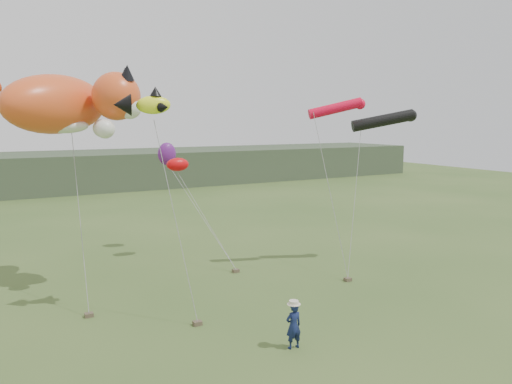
% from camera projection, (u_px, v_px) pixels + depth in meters
% --- Properties ---
extents(ground, '(120.00, 120.00, 0.00)m').
position_uv_depth(ground, '(286.00, 343.00, 17.10)').
color(ground, '#385123').
rests_on(ground, ground).
extents(headland, '(90.00, 13.00, 4.00)m').
position_uv_depth(headland, '(40.00, 173.00, 53.99)').
color(headland, '#2D3D28').
rests_on(headland, ground).
extents(festival_attendant, '(0.59, 0.39, 1.57)m').
position_uv_depth(festival_attendant, '(294.00, 326.00, 16.62)').
color(festival_attendant, '#121C44').
rests_on(festival_attendant, ground).
extents(sandbag_anchors, '(16.60, 5.41, 0.16)m').
position_uv_depth(sandbag_anchors, '(185.00, 306.00, 20.30)').
color(sandbag_anchors, brown).
rests_on(sandbag_anchors, ground).
extents(cat_kite, '(7.38, 5.41, 3.14)m').
position_uv_depth(cat_kite, '(70.00, 103.00, 21.34)').
color(cat_kite, '#E45020').
rests_on(cat_kite, ground).
extents(fish_kite, '(2.19, 1.46, 1.10)m').
position_uv_depth(fish_kite, '(142.00, 104.00, 18.62)').
color(fish_kite, '#F0FF23').
rests_on(fish_kite, ground).
extents(tube_kites, '(5.78, 2.33, 1.75)m').
position_uv_depth(tube_kites, '(370.00, 115.00, 25.52)').
color(tube_kites, black).
rests_on(tube_kites, ground).
extents(misc_kites, '(1.30, 2.85, 1.47)m').
position_uv_depth(misc_kites, '(171.00, 158.00, 28.12)').
color(misc_kites, red).
rests_on(misc_kites, ground).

